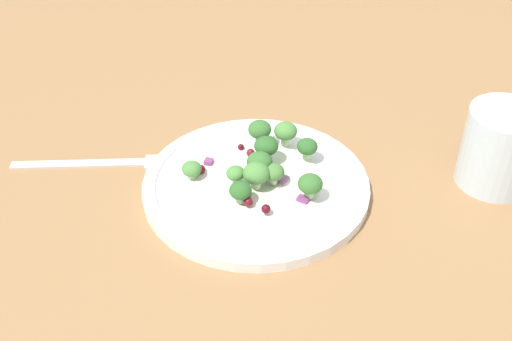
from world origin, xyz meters
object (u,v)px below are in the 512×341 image
broccoli_floret_1 (236,174)px  broccoli_floret_2 (266,146)px  plate (256,184)px  fork (105,162)px  water_glass (500,148)px  broccoli_floret_0 (240,191)px

broccoli_floret_1 → broccoli_floret_2: 5.06cm
plate → broccoli_floret_1: broccoli_floret_1 is taller
broccoli_floret_1 → fork: 16.04cm
water_glass → broccoli_floret_0: bearing=20.4°
plate → broccoli_floret_1: 3.03cm
water_glass → broccoli_floret_2: bearing=6.2°
broccoli_floret_1 → broccoli_floret_2: size_ratio=0.74×
plate → water_glass: bearing=-166.8°
broccoli_floret_2 → water_glass: 24.58cm
broccoli_floret_1 → broccoli_floret_2: broccoli_floret_2 is taller
plate → broccoli_floret_1: (1.96, 1.10, 2.02)cm
broccoli_floret_2 → broccoli_floret_1: bearing=59.4°
fork → water_glass: size_ratio=2.13×
fork → broccoli_floret_1: bearing=169.4°
plate → broccoli_floret_0: 4.43cm
broccoli_floret_2 → water_glass: size_ratio=0.31×
broccoli_floret_2 → plate: bearing=79.7°
broccoli_floret_0 → broccoli_floret_2: size_ratio=0.86×
broccoli_floret_2 → water_glass: water_glass is taller
plate → fork: 17.62cm
broccoli_floret_0 → fork: (16.57, -5.61, -2.68)cm
broccoli_floret_1 → fork: size_ratio=0.11×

